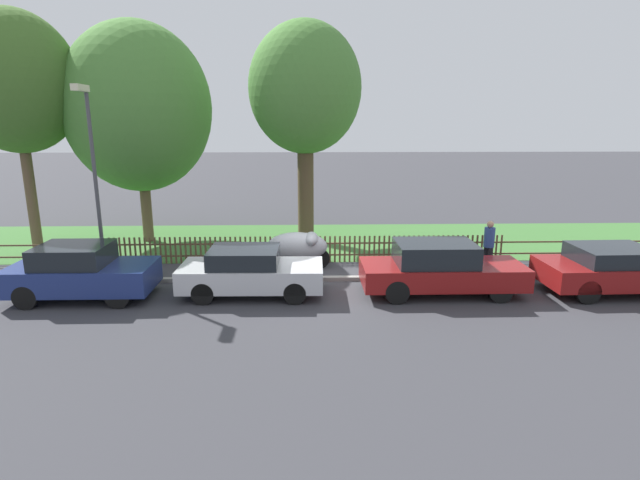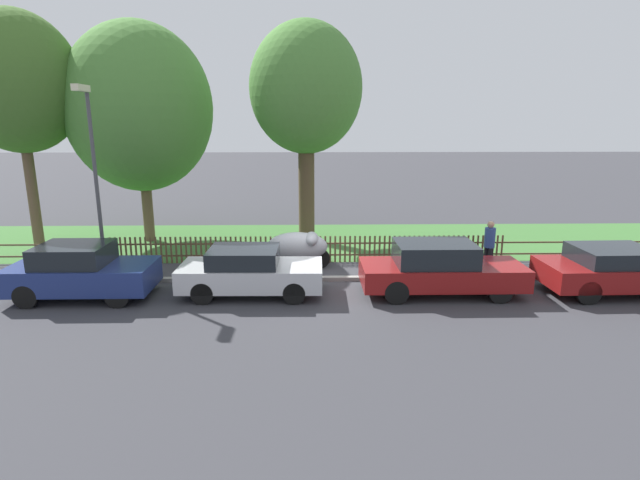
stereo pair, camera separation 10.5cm
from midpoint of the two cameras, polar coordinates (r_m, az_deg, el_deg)
The scene contains 14 objects.
ground_plane at distance 14.85m, azimuth -1.18°, elevation -4.79°, with size 120.00×120.00×0.00m, color #38383D.
kerb_stone at distance 14.93m, azimuth -1.18°, elevation -4.45°, with size 40.34×0.20×0.12m, color gray.
grass_strip at distance 19.76m, azimuth -1.21°, elevation -0.09°, with size 40.34×6.12×0.01m, color #3D7033.
park_fence at distance 16.70m, azimuth -1.20°, elevation -1.07°, with size 40.34×0.05×0.91m.
parked_car_black_saloon at distance 14.77m, azimuth -25.46°, elevation -3.25°, with size 3.72×1.70×1.48m.
parked_car_navy_estate at distance 13.74m, azimuth -7.81°, elevation -3.54°, with size 3.88×1.74×1.31m.
parked_car_red_compact at distance 14.04m, azimuth 13.72°, elevation -3.18°, with size 4.41×1.70×1.45m.
parked_car_white_van at distance 16.00m, azimuth 31.00°, elevation -2.90°, with size 4.19×1.91×1.30m.
covered_motorcycle at distance 16.02m, azimuth -2.25°, elevation -0.73°, with size 2.11×0.91×1.19m.
tree_nearest_kerb at distance 20.74m, azimuth -31.15°, elevation 15.12°, with size 4.20×4.20×8.35m.
tree_behind_motorcycle at distance 20.42m, azimuth -19.79°, elevation 14.01°, with size 5.41×5.41×8.22m.
tree_mid_park at distance 19.26m, azimuth -1.47°, elevation 16.77°, with size 4.18×4.18×8.22m.
pedestrian_near_fence at distance 16.51m, azimuth 18.96°, elevation -0.35°, with size 0.41×0.41×1.62m.
street_lamp at distance 15.75m, azimuth -24.39°, elevation 8.23°, with size 0.20×0.78×5.61m.
Camera 2 is at (0.05, -14.09, 4.69)m, focal length 28.00 mm.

